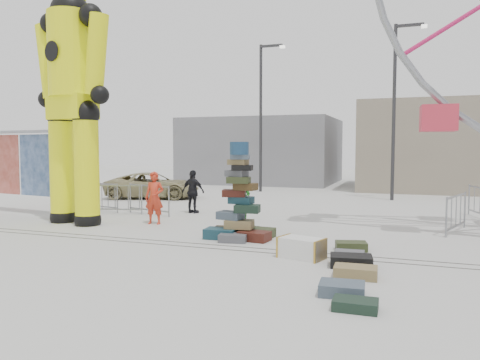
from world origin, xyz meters
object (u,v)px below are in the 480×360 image
(barricade_wheel_back, at_px, (480,203))
(barricade_dummy_b, at_px, (115,199))
(pedestrian_black, at_px, (193,192))
(parked_suv, at_px, (152,185))
(barricade_dummy_a, at_px, (99,197))
(banner_scaffold, at_px, (19,152))
(pedestrian_green, at_px, (241,196))
(steamer_trunk, at_px, (302,248))
(crash_test_dummy, at_px, (72,90))
(pedestrian_red, at_px, (154,198))
(barricade_wheel_front, at_px, (456,213))
(barricade_dummy_c, at_px, (149,200))
(suitcase_tower, at_px, (240,212))
(lamp_post_right, at_px, (396,103))
(lamp_post_left, at_px, (262,110))

(barricade_wheel_back, bearing_deg, barricade_dummy_b, -88.65)
(pedestrian_black, height_order, parked_suv, pedestrian_black)
(barricade_dummy_a, distance_m, barricade_wheel_back, 13.80)
(banner_scaffold, bearing_deg, pedestrian_black, 28.41)
(banner_scaffold, height_order, pedestrian_green, banner_scaffold)
(steamer_trunk, relative_size, barricade_wheel_back, 0.48)
(crash_test_dummy, xyz_separation_m, steamer_trunk, (7.85, -2.17, -4.03))
(barricade_wheel_back, distance_m, pedestrian_red, 11.03)
(barricade_dummy_a, height_order, pedestrian_red, pedestrian_red)
(steamer_trunk, height_order, pedestrian_green, pedestrian_green)
(barricade_wheel_front, bearing_deg, barricade_dummy_b, 109.89)
(barricade_dummy_c, height_order, barricade_wheel_back, same)
(banner_scaffold, bearing_deg, barricade_dummy_b, 24.96)
(suitcase_tower, distance_m, barricade_wheel_front, 6.29)
(steamer_trunk, bearing_deg, pedestrian_red, 167.72)
(suitcase_tower, bearing_deg, pedestrian_red, 158.45)
(barricade_dummy_c, height_order, pedestrian_green, pedestrian_green)
(suitcase_tower, relative_size, parked_suv, 0.58)
(barricade_wheel_front, height_order, barricade_wheel_back, same)
(crash_test_dummy, relative_size, barricade_dummy_a, 4.04)
(crash_test_dummy, xyz_separation_m, barricade_wheel_back, (12.37, 5.58, -3.71))
(barricade_wheel_back, bearing_deg, parked_suv, -111.19)
(barricade_dummy_a, distance_m, barricade_dummy_c, 2.36)
(banner_scaffold, bearing_deg, pedestrian_red, 3.61)
(lamp_post_right, height_order, barricade_dummy_a, lamp_post_right)
(banner_scaffold, bearing_deg, barricade_dummy_a, 42.80)
(barricade_dummy_a, height_order, barricade_wheel_back, same)
(barricade_dummy_c, bearing_deg, barricade_dummy_b, -151.05)
(crash_test_dummy, relative_size, steamer_trunk, 8.36)
(barricade_dummy_b, xyz_separation_m, barricade_wheel_front, (11.39, 0.20, 0.00))
(barricade_wheel_back, xyz_separation_m, parked_suv, (-13.89, 1.82, 0.07))
(barricade_dummy_a, bearing_deg, barricade_dummy_c, 6.37)
(pedestrian_black, xyz_separation_m, parked_suv, (-4.05, 3.95, -0.18))
(lamp_post_left, relative_size, crash_test_dummy, 0.99)
(lamp_post_right, relative_size, pedestrian_red, 4.78)
(pedestrian_green, bearing_deg, steamer_trunk, -34.11)
(lamp_post_left, relative_size, suitcase_tower, 3.09)
(barricade_dummy_a, distance_m, pedestrian_red, 4.11)
(pedestrian_red, bearing_deg, parked_suv, 111.51)
(barricade_dummy_c, distance_m, barricade_wheel_front, 10.15)
(barricade_wheel_front, bearing_deg, lamp_post_right, 32.25)
(barricade_dummy_b, relative_size, pedestrian_red, 1.19)
(lamp_post_right, bearing_deg, barricade_dummy_a, -144.06)
(suitcase_tower, bearing_deg, barricade_dummy_c, 146.13)
(pedestrian_green, bearing_deg, barricade_dummy_a, -163.79)
(pedestrian_red, relative_size, pedestrian_green, 1.00)
(suitcase_tower, distance_m, crash_test_dummy, 6.80)
(barricade_wheel_front, relative_size, pedestrian_green, 1.19)
(suitcase_tower, bearing_deg, crash_test_dummy, 174.64)
(suitcase_tower, xyz_separation_m, pedestrian_black, (-3.26, 3.95, 0.08))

